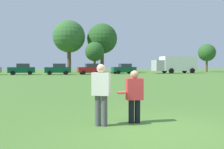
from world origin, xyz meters
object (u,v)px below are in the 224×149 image
Objects in this scene: player_defender at (134,94)px; parked_car_mid_right at (58,69)px; frisbee at (122,93)px; player_thrower at (101,91)px; box_truck at (175,64)px; parked_car_center at (22,69)px; parked_car_far_right at (124,69)px; parked_car_near_right at (90,69)px.

parked_car_mid_right is at bearing 93.11° from player_defender.
parked_car_mid_right is at bearing 92.52° from frisbee.
player_thrower is at bearing -88.45° from parked_car_mid_right.
frisbee is at bearing -87.48° from parked_car_mid_right.
parked_car_mid_right is 22.07m from box_truck.
parked_car_center and parked_car_far_right have the same top height.
parked_car_center is 1.00× the size of parked_car_near_right.
box_truck reaches higher than frisbee.
player_defender is 0.17× the size of box_truck.
box_truck is at bearing 5.77° from parked_car_mid_right.
player_thrower reaches higher than player_defender.
parked_car_mid_right reaches higher than player_thrower.
player_thrower is 39.25m from parked_car_far_right.
parked_car_near_right is at bearing 83.08° from player_thrower.
player_defender is 0.35× the size of parked_car_far_right.
parked_car_center is (-6.69, 37.17, -0.02)m from player_thrower.
parked_car_near_right is (3.42, 36.15, 0.09)m from player_defender.
player_defender is 36.25m from parked_car_mid_right.
player_defender reaches higher than frisbee.
player_thrower is at bearing -96.92° from parked_car_near_right.
parked_car_near_right is (4.41, 36.32, -0.02)m from player_thrower.
player_defender is at bearing 9.59° from player_thrower.
frisbee is 36.36m from parked_car_near_right.
parked_car_far_right is 10.37m from box_truck.
parked_car_near_right is at bearing 84.59° from player_defender.
parked_car_far_right reaches higher than player_thrower.
parked_car_far_right is (10.04, 37.63, 0.05)m from frisbee.
frisbee is 0.06× the size of parked_car_near_right.
parked_car_mid_right is at bearing -173.05° from parked_car_far_right.
parked_car_near_right is 0.50× the size of box_truck.
player_thrower is 0.39× the size of parked_car_center.
parked_car_mid_right reaches higher than frisbee.
player_defender is at bearing -95.41° from parked_car_near_right.
player_defender is at bearing -117.47° from box_truck.
parked_car_center is 0.50× the size of box_truck.
player_thrower is 0.39× the size of parked_car_near_right.
player_defender is 36.31m from parked_car_near_right.
parked_car_mid_right is at bearing -8.01° from parked_car_center.
parked_car_far_right is at bearing 75.06° from frisbee.
parked_car_center is 5.76m from parked_car_mid_right.
parked_car_mid_right is at bearing 179.52° from parked_car_near_right.
box_truck reaches higher than parked_car_mid_right.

